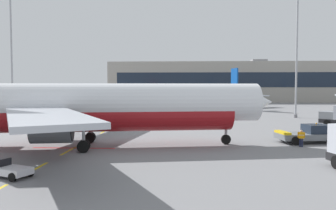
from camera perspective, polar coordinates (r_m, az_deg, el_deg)
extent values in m
plane|color=slate|center=(51.41, 15.67, -3.61)|extent=(400.00, 400.00, 0.00)
cube|color=yellow|center=(26.49, -21.28, -9.92)|extent=(0.24, 4.00, 0.01)
cube|color=yellow|center=(32.68, -16.34, -7.39)|extent=(0.24, 4.00, 0.01)
cube|color=yellow|center=(39.17, -12.99, -5.63)|extent=(0.24, 4.00, 0.01)
cube|color=yellow|center=(45.71, -10.63, -4.37)|extent=(0.24, 4.00, 0.01)
cube|color=yellow|center=(52.40, -8.86, -3.41)|extent=(0.24, 4.00, 0.01)
cube|color=yellow|center=(58.90, -7.53, -2.69)|extent=(0.24, 4.00, 0.01)
cube|color=yellow|center=(64.62, -6.59, -2.18)|extent=(0.24, 4.00, 0.01)
cube|color=yellow|center=(70.53, -5.78, -1.74)|extent=(0.24, 4.00, 0.01)
cube|color=yellow|center=(77.55, -4.99, -1.31)|extent=(0.24, 4.00, 0.01)
cube|color=yellow|center=(83.16, -4.45, -1.01)|extent=(0.24, 4.00, 0.01)
cube|color=yellow|center=(89.18, -3.95, -0.74)|extent=(0.24, 4.00, 0.01)
cube|color=yellow|center=(96.38, -3.43, -0.45)|extent=(0.24, 4.00, 0.01)
cube|color=#B21414|center=(34.06, -15.51, -6.96)|extent=(8.00, 0.40, 0.01)
cylinder|color=white|center=(33.64, -10.09, 0.35)|extent=(30.31, 8.78, 3.80)
cylinder|color=maroon|center=(33.71, -10.08, -1.43)|extent=(24.74, 7.54, 3.50)
cone|color=white|center=(36.03, 14.55, 0.47)|extent=(4.07, 4.26, 3.72)
cube|color=#192333|center=(35.64, 12.99, 1.54)|extent=(2.05, 3.08, 0.60)
cube|color=#B7BCC6|center=(42.52, -14.76, 0.20)|extent=(7.59, 17.56, 0.36)
cube|color=#B7BCC6|center=(25.83, -20.05, -1.64)|extent=(12.42, 17.20, 0.36)
cylinder|color=#4C4F54|center=(39.68, -15.55, -2.10)|extent=(3.51, 2.61, 2.10)
cylinder|color=black|center=(39.46, -13.26, -2.10)|extent=(0.42, 1.78, 1.79)
cylinder|color=#4C4F54|center=(28.92, -18.92, -4.03)|extent=(3.51, 2.61, 2.10)
cylinder|color=black|center=(28.62, -15.78, -4.05)|extent=(0.42, 1.78, 1.79)
cylinder|color=gray|center=(35.21, 9.71, -3.57)|extent=(0.28, 0.28, 2.67)
cylinder|color=black|center=(35.38, 9.69, -5.71)|extent=(1.02, 0.44, 0.99)
cylinder|color=gray|center=(36.59, -12.95, -3.31)|extent=(0.28, 0.28, 2.61)
cylinder|color=black|center=(37.10, -12.86, -5.25)|extent=(1.14, 0.53, 1.10)
cylinder|color=black|center=(36.41, -12.98, -5.41)|extent=(1.14, 0.53, 1.10)
cylinder|color=gray|center=(31.46, -13.98, -4.35)|extent=(0.28, 0.28, 2.61)
cylinder|color=black|center=(31.99, -13.87, -6.59)|extent=(1.14, 0.53, 1.10)
cylinder|color=black|center=(31.31, -14.03, -6.80)|extent=(1.14, 0.53, 1.10)
cube|color=slate|center=(38.70, 22.19, -4.84)|extent=(6.39, 3.80, 0.60)
cube|color=#192333|center=(39.14, 23.60, -3.67)|extent=(2.73, 2.51, 0.90)
cube|color=yellow|center=(37.43, 18.66, -4.38)|extent=(1.13, 2.60, 0.24)
sphere|color=orange|center=(39.09, 23.61, -2.87)|extent=(0.16, 0.16, 0.16)
cylinder|color=black|center=(36.61, 20.62, -5.64)|extent=(0.96, 0.55, 0.90)
cylinder|color=black|center=(39.08, 18.71, -5.07)|extent=(0.96, 0.55, 0.90)
cylinder|color=black|center=(38.53, 25.71, -5.32)|extent=(0.96, 0.55, 0.90)
cylinder|color=black|center=(40.89, 23.58, -4.81)|extent=(0.96, 0.55, 0.90)
cylinder|color=silver|center=(82.91, -18.87, 1.77)|extent=(30.09, 7.52, 3.77)
cylinder|color=maroon|center=(82.93, -18.86, 1.06)|extent=(24.54, 6.52, 3.47)
cone|color=silver|center=(80.47, -8.52, 1.87)|extent=(3.91, 4.10, 3.69)
cube|color=#192333|center=(80.54, -9.27, 2.33)|extent=(1.93, 3.00, 0.60)
cube|color=#B7BCC6|center=(92.08, -19.93, 1.57)|extent=(8.17, 17.48, 0.36)
cube|color=#B7BCC6|center=(75.98, -23.34, 1.23)|extent=(11.80, 17.21, 0.36)
cylinder|color=#4C4F54|center=(89.30, -20.52, 0.59)|extent=(3.41, 2.47, 2.08)
cylinder|color=black|center=(88.88, -19.53, 0.60)|extent=(0.34, 1.77, 1.77)
cylinder|color=#4C4F54|center=(78.90, -22.72, 0.26)|extent=(3.41, 2.47, 2.08)
cylinder|color=black|center=(78.41, -21.62, 0.26)|extent=(0.34, 1.77, 1.77)
cylinder|color=gray|center=(80.84, -10.72, 0.11)|extent=(0.28, 0.28, 2.64)
cylinder|color=black|center=(80.92, -10.71, -0.82)|extent=(1.01, 0.40, 0.98)
cylinder|color=gray|center=(85.99, -19.69, 0.18)|extent=(0.28, 0.28, 2.59)
cylinder|color=black|center=(86.39, -19.62, -0.67)|extent=(1.13, 0.48, 1.09)
cylinder|color=black|center=(85.72, -19.74, -0.70)|extent=(1.13, 0.48, 1.09)
cylinder|color=gray|center=(81.03, -20.66, 0.00)|extent=(0.28, 0.28, 2.59)
cylinder|color=black|center=(81.44, -20.57, -0.90)|extent=(1.13, 0.48, 1.09)
cylinder|color=black|center=(80.78, -20.71, -0.93)|extent=(1.13, 0.48, 1.09)
cylinder|color=silver|center=(99.31, 8.24, 1.78)|extent=(10.21, 26.08, 3.30)
cylinder|color=#0F479E|center=(99.33, 8.23, 1.25)|extent=(8.65, 21.33, 3.04)
cone|color=silver|center=(111.62, 5.84, 1.93)|extent=(3.93, 3.80, 3.24)
cone|color=silver|center=(86.65, 11.47, 1.84)|extent=(3.68, 4.27, 2.81)
cube|color=#192333|center=(110.75, 6.00, 2.22)|extent=(2.76, 2.00, 0.52)
cube|color=#0F479E|center=(88.05, 11.09, 4.37)|extent=(1.33, 3.77, 5.21)
cube|color=silver|center=(86.39, 9.53, 2.02)|extent=(6.10, 4.17, 0.21)
cube|color=silver|center=(88.64, 12.87, 2.01)|extent=(6.10, 4.17, 0.21)
cube|color=#B7BCC6|center=(93.63, 4.76, 1.47)|extent=(15.01, 5.12, 0.31)
cube|color=#B7BCC6|center=(99.06, 12.95, 1.49)|extent=(14.51, 11.87, 0.31)
cylinder|color=#4C4F54|center=(94.36, 6.29, 0.71)|extent=(2.50, 3.17, 1.83)
cylinder|color=black|center=(95.68, 6.02, 0.74)|extent=(1.52, 0.52, 1.55)
cylinder|color=#4C4F54|center=(97.88, 11.59, 0.75)|extent=(2.50, 3.17, 1.83)
cylinder|color=black|center=(99.15, 11.26, 0.78)|extent=(1.52, 0.52, 1.55)
cylinder|color=gray|center=(109.09, 6.29, 0.77)|extent=(0.24, 0.24, 2.32)
cylinder|color=black|center=(109.14, 6.29, 0.16)|extent=(0.47, 0.89, 0.86)
cylinder|color=gray|center=(96.96, 7.35, 0.50)|extent=(0.24, 0.24, 2.27)
cylinder|color=black|center=(96.91, 7.17, -0.17)|extent=(0.55, 1.00, 0.96)
cylinder|color=black|center=(97.12, 7.51, -0.17)|extent=(0.55, 1.00, 0.96)
cylinder|color=gray|center=(98.59, 9.81, 0.52)|extent=(0.24, 0.24, 2.27)
cylinder|color=black|center=(98.53, 9.65, -0.14)|extent=(0.55, 1.00, 0.96)
cylinder|color=black|center=(98.77, 9.97, -0.14)|extent=(0.55, 1.00, 0.96)
cube|color=black|center=(54.43, -24.58, -2.63)|extent=(7.37, 5.03, 0.60)
cube|color=#B7BCC6|center=(54.27, -23.57, -1.19)|extent=(5.32, 4.12, 2.10)
cylinder|color=black|center=(53.17, -22.24, -2.99)|extent=(0.99, 0.64, 0.96)
cylinder|color=black|center=(55.55, -22.18, -2.74)|extent=(0.99, 0.64, 0.96)
cube|color=gray|center=(57.02, 25.43, -1.55)|extent=(3.31, 3.30, 1.10)
cube|color=#192333|center=(57.37, 24.34, -1.40)|extent=(1.29, 1.50, 0.64)
cylinder|color=black|center=(55.95, 25.10, -2.76)|extent=(0.91, 0.83, 0.96)
cylinder|color=black|center=(58.23, 25.84, -2.56)|extent=(0.91, 0.83, 0.96)
cube|color=silver|center=(24.52, -24.81, -9.94)|extent=(2.93, 2.27, 0.44)
cube|color=black|center=(24.93, -25.81, -8.81)|extent=(0.53, 1.08, 0.56)
cylinder|color=black|center=(24.35, -22.11, -10.40)|extent=(0.59, 0.38, 0.56)
cylinder|color=black|center=(23.45, -24.66, -10.98)|extent=(0.59, 0.38, 0.56)
cylinder|color=black|center=(25.68, -24.93, -9.77)|extent=(0.59, 0.38, 0.56)
cylinder|color=#191E38|center=(35.90, 21.27, -5.88)|extent=(0.16, 0.16, 0.83)
cylinder|color=#191E38|center=(35.76, 21.56, -5.92)|extent=(0.16, 0.16, 0.83)
cube|color=orange|center=(35.72, 21.44, -4.75)|extent=(0.52, 0.33, 0.62)
cube|color=silver|center=(35.72, 21.44, -4.70)|extent=(0.53, 0.34, 0.06)
sphere|color=tan|center=(35.67, 21.45, -4.07)|extent=(0.23, 0.23, 0.23)
cylinder|color=orange|center=(35.73, 20.97, -4.68)|extent=(0.09, 0.09, 0.56)
cylinder|color=orange|center=(35.71, 21.91, -4.71)|extent=(0.09, 0.09, 0.56)
cylinder|color=slate|center=(78.84, -24.55, -1.28)|extent=(0.70, 0.70, 0.60)
cylinder|color=#9EA0A5|center=(78.95, -24.75, 7.72)|extent=(0.36, 0.36, 25.36)
cylinder|color=slate|center=(69.48, 20.58, -1.75)|extent=(0.70, 0.70, 0.60)
cylinder|color=#9EA0A5|center=(69.61, 20.78, 8.64)|extent=(0.36, 0.36, 25.78)
cube|color=#9E998E|center=(143.89, 9.51, 3.76)|extent=(92.79, 27.03, 15.60)
cube|color=#192333|center=(130.43, 10.20, 4.18)|extent=(85.37, 0.12, 5.62)
cube|color=gray|center=(146.50, 15.00, 7.06)|extent=(6.00, 5.00, 1.60)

